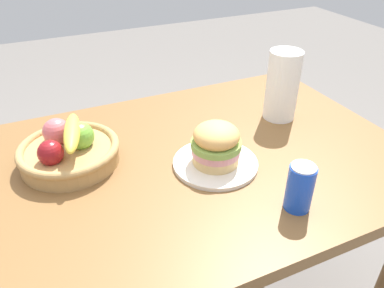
% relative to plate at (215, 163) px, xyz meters
% --- Properties ---
extents(dining_table, '(1.40, 0.90, 0.75)m').
position_rel_plate_xyz_m(dining_table, '(-0.09, 0.06, -0.11)').
color(dining_table, brown).
rests_on(dining_table, ground_plane).
extents(plate, '(0.25, 0.25, 0.01)m').
position_rel_plate_xyz_m(plate, '(0.00, 0.00, 0.00)').
color(plate, silver).
rests_on(plate, dining_table).
extents(sandwich, '(0.14, 0.14, 0.12)m').
position_rel_plate_xyz_m(sandwich, '(0.00, 0.00, 0.07)').
color(sandwich, '#E5BC75').
rests_on(sandwich, plate).
extents(soda_can, '(0.07, 0.07, 0.13)m').
position_rel_plate_xyz_m(soda_can, '(0.10, -0.24, 0.06)').
color(soda_can, blue).
rests_on(soda_can, dining_table).
extents(fruit_basket, '(0.29, 0.29, 0.14)m').
position_rel_plate_xyz_m(fruit_basket, '(-0.38, 0.19, 0.04)').
color(fruit_basket, tan).
rests_on(fruit_basket, dining_table).
extents(paper_towel_roll, '(0.11, 0.11, 0.24)m').
position_rel_plate_xyz_m(paper_towel_roll, '(0.34, 0.17, 0.11)').
color(paper_towel_roll, white).
rests_on(paper_towel_roll, dining_table).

